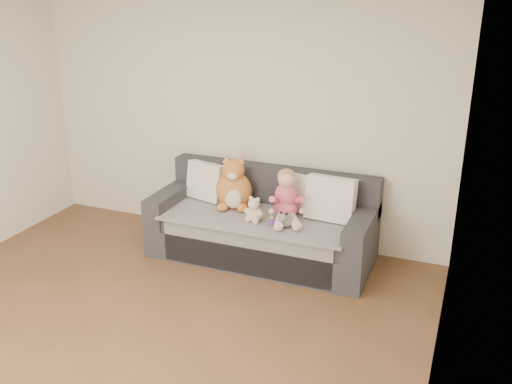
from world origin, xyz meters
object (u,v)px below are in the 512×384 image
sofa (263,227)px  plush_cat (234,188)px  sippy_cup (272,220)px  teddy_bear (254,212)px  toddler (286,198)px

sofa → plush_cat: 0.49m
sofa → plush_cat: plush_cat is taller
sofa → sippy_cup: size_ratio=21.15×
plush_cat → sippy_cup: size_ratio=5.48×
plush_cat → sippy_cup: bearing=-47.8°
plush_cat → teddy_bear: plush_cat is taller
teddy_bear → sippy_cup: 0.20m
teddy_bear → plush_cat: bearing=149.1°
sofa → sippy_cup: bearing=-55.8°
toddler → sippy_cup: size_ratio=4.82×
sippy_cup → toddler: bearing=73.0°
sofa → toddler: toddler is taller
sippy_cup → teddy_bear: bearing=170.7°
sofa → plush_cat: size_ratio=3.86×
toddler → teddy_bear: toddler is taller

